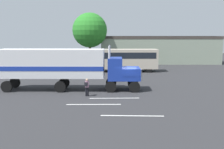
{
  "coord_description": "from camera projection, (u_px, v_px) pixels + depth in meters",
  "views": [
    {
      "loc": [
        4.07,
        -26.24,
        5.6
      ],
      "look_at": [
        -1.16,
        -0.06,
        1.6
      ],
      "focal_mm": 42.93,
      "sensor_mm": 36.0,
      "label": 1
    }
  ],
  "objects": [
    {
      "name": "ground_plane",
      "position": [
        123.0,
        90.0,
        27.06
      ],
      "size": [
        120.0,
        120.0,
        0.0
      ],
      "primitive_type": "plane",
      "color": "#2D2D30"
    },
    {
      "name": "lane_stripe_near",
      "position": [
        114.0,
        98.0,
        23.72
      ],
      "size": [
        4.32,
        1.14,
        0.01
      ],
      "primitive_type": "cube",
      "rotation": [
        0.0,
        0.0,
        0.23
      ],
      "color": "silver",
      "rests_on": "ground_plane"
    },
    {
      "name": "lane_stripe_mid",
      "position": [
        94.0,
        104.0,
        21.6
      ],
      "size": [
        4.34,
        1.08,
        0.01
      ],
      "primitive_type": "cube",
      "rotation": [
        0.0,
        0.0,
        0.21
      ],
      "color": "silver",
      "rests_on": "ground_plane"
    },
    {
      "name": "lane_stripe_far",
      "position": [
        132.0,
        116.0,
        18.58
      ],
      "size": [
        4.37,
        0.86,
        0.01
      ],
      "primitive_type": "cube",
      "rotation": [
        0.0,
        0.0,
        0.16
      ],
      "color": "silver",
      "rests_on": "ground_plane"
    },
    {
      "name": "semi_truck",
      "position": [
        63.0,
        65.0,
        26.91
      ],
      "size": [
        14.37,
        5.27,
        4.5
      ],
      "color": "#193399",
      "rests_on": "ground_plane"
    },
    {
      "name": "person_bystander",
      "position": [
        87.0,
        87.0,
        24.41
      ],
      "size": [
        0.34,
        0.47,
        1.63
      ],
      "color": "black",
      "rests_on": "ground_plane"
    },
    {
      "name": "parked_bus",
      "position": [
        121.0,
        58.0,
        40.52
      ],
      "size": [
        11.29,
        4.83,
        3.4
      ],
      "color": "#BFB29E",
      "rests_on": "ground_plane"
    },
    {
      "name": "parked_car",
      "position": [
        61.0,
        65.0,
        42.73
      ],
      "size": [
        4.75,
        3.37,
        1.57
      ],
      "color": "black",
      "rests_on": "ground_plane"
    },
    {
      "name": "tree_left",
      "position": [
        90.0,
        30.0,
        48.84
      ],
      "size": [
        6.33,
        6.33,
        9.56
      ],
      "color": "brown",
      "rests_on": "ground_plane"
    },
    {
      "name": "building_backdrop",
      "position": [
        159.0,
        49.0,
        52.56
      ],
      "size": [
        23.44,
        10.25,
        5.29
      ],
      "color": "gray",
      "rests_on": "ground_plane"
    }
  ]
}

